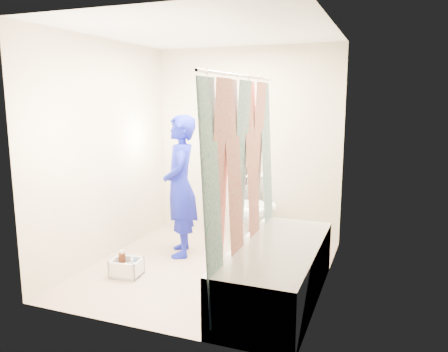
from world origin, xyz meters
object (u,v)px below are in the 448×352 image
at_px(bathtub, 277,271).
at_px(toilet, 253,209).
at_px(cleaning_caddy, 127,269).
at_px(plumber, 180,186).

height_order(bathtub, toilet, toilet).
xyz_separation_m(toilet, cleaning_caddy, (-0.86, -1.50, -0.33)).
xyz_separation_m(bathtub, plumber, (-1.30, 0.73, 0.53)).
bearing_deg(plumber, bathtub, 35.04).
xyz_separation_m(bathtub, toilet, (-0.67, 1.46, 0.15)).
distance_m(toilet, plumber, 1.04).
bearing_deg(bathtub, cleaning_caddy, -178.37).
relative_size(bathtub, toilet, 2.10).
xyz_separation_m(toilet, plumber, (-0.63, -0.73, 0.38)).
distance_m(bathtub, plumber, 1.58).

